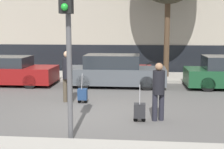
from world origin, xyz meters
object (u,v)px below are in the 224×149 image
Objects in this scene: traffic_light at (67,26)px; parked_car_0 at (5,71)px; parked_car_1 at (115,72)px; parked_bicycle at (141,69)px; pedestrian_left at (67,73)px; trolley_left at (82,94)px; trolley_right at (140,111)px; pedestrian_right at (159,88)px.

parked_car_0 is at bearing 123.73° from traffic_light.
parked_car_1 is 2.70m from parked_bicycle.
parked_car_0 is at bearing -158.15° from parked_bicycle.
pedestrian_left is 6.19m from parked_bicycle.
parked_bicycle is (2.05, 5.70, 0.18)m from trolley_left.
pedestrian_left is at bearing 140.30° from trolley_right.
parked_car_0 is 1.03× the size of parked_car_1.
pedestrian_left is at bearing -40.28° from parked_car_0.
traffic_light is (4.58, -6.86, 2.03)m from parked_car_0.
pedestrian_left is 1.03× the size of parked_bicycle.
parked_bicycle is (6.24, 2.50, -0.13)m from parked_car_0.
traffic_light is (0.93, -3.77, 1.61)m from pedestrian_left.
trolley_left is (4.20, -3.20, -0.31)m from parked_car_0.
traffic_light is at bearing -100.04° from parked_bicycle.
trolley_right is at bearing -90.39° from parked_bicycle.
traffic_light is 2.10× the size of parked_bicycle.
parked_car_1 is 2.40× the size of pedestrian_left.
trolley_right is 0.60× the size of parked_bicycle.
parked_bicycle is at bearing 79.96° from traffic_light.
pedestrian_right is 7.55m from parked_bicycle.
parked_car_0 is 8.39m from pedestrian_right.
trolley_left is at bearing 96.03° from traffic_light.
parked_car_1 is at bearing -103.53° from pedestrian_left.
trolley_left is at bearing -37.31° from parked_car_0.
parked_car_0 is at bearing 139.95° from trolley_right.
trolley_left is 6.06m from parked_bicycle.
trolley_left is (-0.87, -3.28, -0.35)m from parked_car_1.
parked_car_1 reaches higher than parked_car_0.
pedestrian_left reaches higher than parked_car_1.
trolley_left is at bearing 134.85° from trolley_right.
parked_car_1 is at bearing 75.13° from trolley_left.
parked_car_0 is 2.55× the size of parked_bicycle.
parked_bicycle is (1.66, 9.36, -2.16)m from traffic_light.
parked_bicycle is at bearing -104.38° from pedestrian_left.
pedestrian_right is (3.06, -1.93, -0.11)m from pedestrian_left.
traffic_light is at bearing -93.97° from parked_car_1.
parked_car_1 reaches higher than trolley_right.
parked_car_1 reaches higher than trolley_left.
pedestrian_right is at bearing -36.01° from trolley_left.
parked_car_0 reaches higher than parked_bicycle.
pedestrian_left is 1.73× the size of trolley_left.
parked_car_1 is 3.49m from pedestrian_left.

